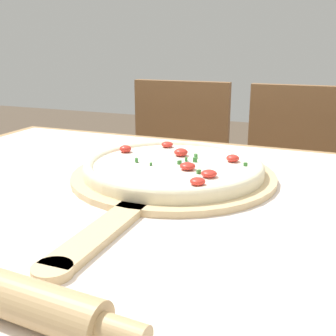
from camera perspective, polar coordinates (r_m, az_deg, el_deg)
The scene contains 6 objects.
dining_table at distance 0.79m, azimuth -5.14°, elevation -12.06°, with size 1.21×0.98×0.78m.
towel_cloth at distance 0.75m, azimuth -5.38°, elevation -4.12°, with size 1.13×0.90×0.00m.
pizza_peel at distance 0.82m, azimuth 0.23°, elevation -1.44°, with size 0.40×0.62×0.01m.
pizza at distance 0.83m, azimuth 0.79°, elevation 0.22°, with size 0.36×0.36×0.03m.
chair_left at distance 1.64m, azimuth 0.78°, elevation -1.81°, with size 0.41×0.41×0.90m.
chair_right at distance 1.54m, azimuth 16.93°, elevation -3.74°, with size 0.41×0.41×0.90m.
Camera 1 is at (0.32, -0.62, 1.04)m, focal length 45.00 mm.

